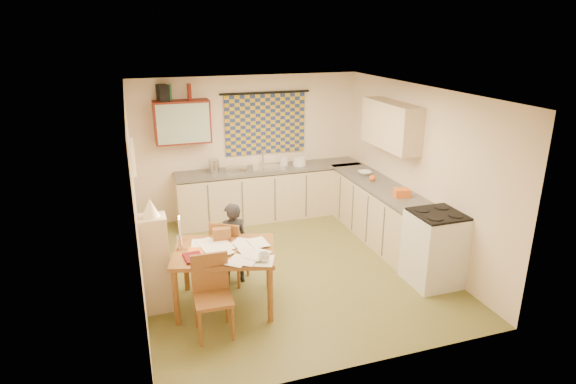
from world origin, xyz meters
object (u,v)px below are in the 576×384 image
object	(u,v)px
dining_table	(225,277)
person	(233,244)
counter_back	(270,193)
chair_far	(231,262)
shelf_stand	(156,264)
counter_right	(384,216)
stove	(435,248)

from	to	relation	value
dining_table	person	xyz separation A→B (m)	(0.21, 0.52, 0.19)
dining_table	counter_back	bearing A→B (deg)	78.02
dining_table	chair_far	size ratio (longest dim) A/B	1.54
counter_back	dining_table	bearing A→B (deg)	-116.86
counter_back	shelf_stand	size ratio (longest dim) A/B	2.73
chair_far	counter_right	bearing A→B (deg)	-135.85
dining_table	shelf_stand	xyz separation A→B (m)	(-0.79, 0.18, 0.22)
counter_back	dining_table	world-z (taller)	counter_back
person	shelf_stand	xyz separation A→B (m)	(-1.00, -0.34, 0.04)
counter_right	person	bearing A→B (deg)	-168.65
stove	counter_back	bearing A→B (deg)	115.40
chair_far	shelf_stand	distance (m)	1.09
counter_right	chair_far	world-z (taller)	counter_right
person	shelf_stand	distance (m)	1.06
chair_far	dining_table	bearing A→B (deg)	106.61
dining_table	shelf_stand	distance (m)	0.84
counter_back	counter_right	world-z (taller)	same
stove	chair_far	size ratio (longest dim) A/B	1.12
person	dining_table	bearing A→B (deg)	63.77
dining_table	shelf_stand	bearing A→B (deg)	-177.89
counter_right	stove	bearing A→B (deg)	-90.00
counter_back	chair_far	world-z (taller)	counter_back
shelf_stand	counter_back	bearing A→B (deg)	49.14
counter_back	dining_table	size ratio (longest dim) A/B	2.38
stove	counter_right	bearing A→B (deg)	90.00
counter_right	person	size ratio (longest dim) A/B	2.60
person	counter_right	bearing A→B (deg)	-173.21
person	shelf_stand	world-z (taller)	shelf_stand
dining_table	person	bearing A→B (deg)	83.20
counter_right	dining_table	xyz separation A→B (m)	(-2.75, -1.03, -0.07)
counter_back	dining_table	distance (m)	2.97
counter_back	shelf_stand	bearing A→B (deg)	-130.86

